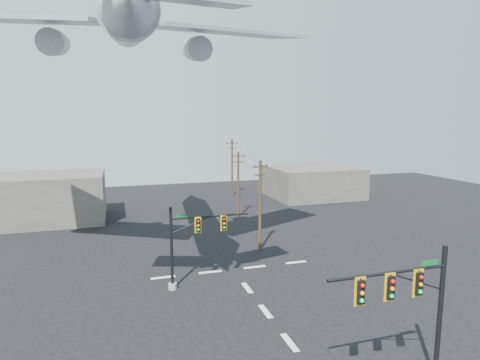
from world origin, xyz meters
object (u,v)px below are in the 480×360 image
object	(u,v)px
signal_mast_far	(189,244)
utility_pole_a	(260,204)
utility_pole_c	(232,166)
utility_pole_b	(238,183)
signal_mast_near	(415,311)
airliner	(128,24)

from	to	relation	value
signal_mast_far	utility_pole_a	world-z (taller)	utility_pole_a
signal_mast_far	utility_pole_c	world-z (taller)	utility_pole_c
signal_mast_far	utility_pole_b	xyz separation A→B (m)	(10.23, 20.72, 1.08)
signal_mast_near	signal_mast_far	size ratio (longest dim) A/B	1.09
utility_pole_b	airliner	bearing A→B (deg)	-116.84
signal_mast_far	utility_pole_b	bearing A→B (deg)	63.73
utility_pole_a	utility_pole_c	distance (m)	28.82
utility_pole_a	utility_pole_c	world-z (taller)	utility_pole_c
signal_mast_far	airliner	world-z (taller)	airliner
signal_mast_near	utility_pole_a	bearing A→B (deg)	89.91
airliner	utility_pole_a	bearing A→B (deg)	-82.57
signal_mast_near	utility_pole_c	size ratio (longest dim) A/B	0.74
signal_mast_far	utility_pole_c	distance (m)	37.69
utility_pole_a	airliner	world-z (taller)	airliner
signal_mast_near	utility_pole_b	world-z (taller)	utility_pole_b
signal_mast_far	utility_pole_b	size ratio (longest dim) A/B	0.74
signal_mast_near	utility_pole_b	bearing A→B (deg)	86.76
utility_pole_b	utility_pole_a	bearing A→B (deg)	-82.26
utility_pole_c	signal_mast_far	bearing A→B (deg)	-93.31
signal_mast_far	utility_pole_a	size ratio (longest dim) A/B	0.72
utility_pole_b	airliner	size ratio (longest dim) A/B	0.27
signal_mast_near	utility_pole_a	world-z (taller)	utility_pole_a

